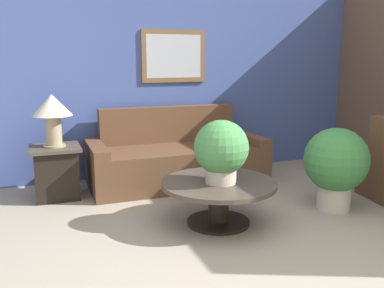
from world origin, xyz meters
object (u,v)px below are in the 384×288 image
at_px(couch_main, 176,160).
at_px(table_lamp, 52,110).
at_px(potted_plant_on_table, 221,150).
at_px(potted_plant_floor, 336,164).
at_px(coffee_table, 219,193).
at_px(side_table, 56,172).

relative_size(couch_main, table_lamp, 3.71).
distance_m(couch_main, potted_plant_on_table, 1.51).
distance_m(table_lamp, potted_plant_floor, 3.04).
bearing_deg(potted_plant_on_table, coffee_table, 92.16).
relative_size(table_lamp, potted_plant_on_table, 0.99).
bearing_deg(table_lamp, potted_plant_floor, -27.82).
bearing_deg(side_table, potted_plant_floor, -27.82).
bearing_deg(couch_main, coffee_table, -92.04).
bearing_deg(coffee_table, table_lamp, 135.74).
xyz_separation_m(couch_main, table_lamp, (-1.43, -0.06, 0.68)).
xyz_separation_m(couch_main, potted_plant_on_table, (-0.05, -1.45, 0.42)).
distance_m(potted_plant_on_table, potted_plant_floor, 1.30).
bearing_deg(side_table, couch_main, 2.57).
relative_size(couch_main, potted_plant_on_table, 3.66).
height_order(table_lamp, potted_plant_floor, table_lamp).
bearing_deg(side_table, table_lamp, 0.00).
height_order(side_table, potted_plant_floor, potted_plant_floor).
xyz_separation_m(couch_main, potted_plant_floor, (1.23, -1.47, 0.19)).
relative_size(coffee_table, table_lamp, 1.88).
bearing_deg(couch_main, potted_plant_floor, -50.08).
bearing_deg(potted_plant_floor, couch_main, 129.92).
height_order(couch_main, potted_plant_floor, couch_main).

